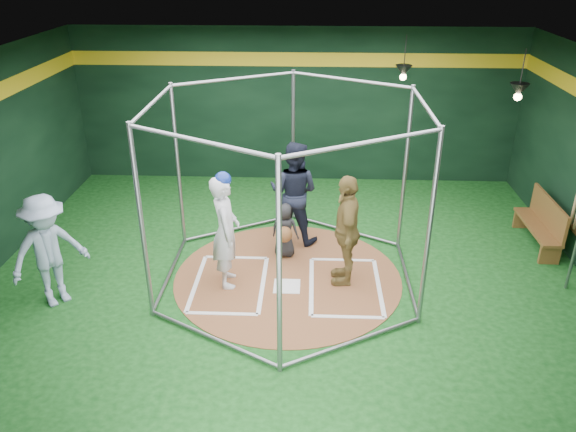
{
  "coord_description": "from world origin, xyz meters",
  "views": [
    {
      "loc": [
        0.36,
        -8.05,
        5.02
      ],
      "look_at": [
        0.0,
        0.1,
        1.1
      ],
      "focal_mm": 35.0,
      "sensor_mm": 36.0,
      "label": 1
    }
  ],
  "objects_px": {
    "batter_figure": "(225,230)",
    "dugout_bench": "(542,222)",
    "visitor_leopard": "(346,230)",
    "umpire": "(294,193)"
  },
  "relations": [
    {
      "from": "batter_figure",
      "to": "dugout_bench",
      "type": "height_order",
      "value": "batter_figure"
    },
    {
      "from": "batter_figure",
      "to": "visitor_leopard",
      "type": "bearing_deg",
      "value": 4.74
    },
    {
      "from": "visitor_leopard",
      "to": "dugout_bench",
      "type": "relative_size",
      "value": 1.18
    },
    {
      "from": "visitor_leopard",
      "to": "umpire",
      "type": "height_order",
      "value": "umpire"
    },
    {
      "from": "batter_figure",
      "to": "dugout_bench",
      "type": "xyz_separation_m",
      "value": [
        5.6,
        1.57,
        -0.51
      ]
    },
    {
      "from": "umpire",
      "to": "batter_figure",
      "type": "bearing_deg",
      "value": 73.85
    },
    {
      "from": "umpire",
      "to": "dugout_bench",
      "type": "height_order",
      "value": "umpire"
    },
    {
      "from": "umpire",
      "to": "dugout_bench",
      "type": "bearing_deg",
      "value": -162.51
    },
    {
      "from": "batter_figure",
      "to": "visitor_leopard",
      "type": "distance_m",
      "value": 1.93
    },
    {
      "from": "umpire",
      "to": "dugout_bench",
      "type": "xyz_separation_m",
      "value": [
        4.57,
        0.01,
        -0.5
      ]
    }
  ]
}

